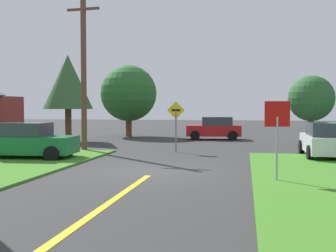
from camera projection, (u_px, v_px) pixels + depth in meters
ground_plane at (155, 171)px, 14.69m from camera, size 120.00×120.00×0.00m
lane_stripe_center at (50, 244)px, 6.83m from camera, size 0.20×14.00×0.01m
stop_sign at (277, 125)px, 12.41m from camera, size 0.77×0.20×2.49m
car_approaching_junction at (214, 128)px, 29.29m from camera, size 4.03×2.30×1.62m
car_on_crossroad at (325, 140)px, 18.60m from camera, size 1.93×4.11×1.62m
parked_car_near_building at (29, 141)px, 18.14m from camera, size 4.02×2.20×1.62m
utility_pole_mid at (84, 72)px, 21.37m from camera, size 1.80×0.29×8.06m
direction_sign at (176, 121)px, 20.94m from camera, size 0.90×0.10×2.61m
oak_tree_left at (311, 99)px, 24.21m from camera, size 2.71×2.71×4.19m
pine_tree_center at (129, 93)px, 32.24m from camera, size 4.42×4.42×5.63m
oak_tree_right at (68, 82)px, 27.39m from camera, size 3.31×3.31×5.84m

